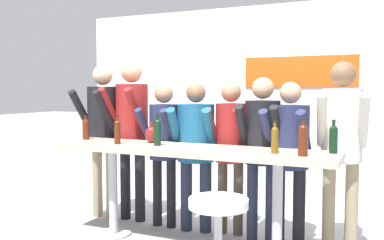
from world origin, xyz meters
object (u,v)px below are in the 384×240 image
person_left (132,122)px  person_center_left (164,139)px  wine_bottle_1 (303,139)px  person_right (262,140)px  wine_bottle_3 (333,138)px  wine_bottle_5 (157,131)px  person_center (196,141)px  decorative_vase (151,134)px  person_rightmost (342,134)px  wine_bottle_4 (275,138)px  wine_bottle_0 (117,131)px  person_center_right (230,140)px  bar_stool (218,229)px  person_far_right (289,146)px  tasting_table (188,161)px  person_far_left (103,123)px  wine_bottle_2 (86,128)px

person_left → person_center_left: (0.45, -0.05, -0.16)m
wine_bottle_1 → person_right: bearing=130.8°
wine_bottle_3 → wine_bottle_5: wine_bottle_5 is taller
person_center → decorative_vase: size_ratio=7.23×
person_rightmost → wine_bottle_1: 0.68m
person_left → person_right: person_left is taller
person_center_left → person_right: person_right is taller
person_left → wine_bottle_3: person_left is taller
person_right → wine_bottle_4: size_ratio=5.86×
person_center → person_right: person_right is taller
person_left → wine_bottle_0: 0.67m
person_right → wine_bottle_5: bearing=-154.4°
person_center_right → decorative_vase: (-0.72, -0.39, 0.07)m
bar_stool → person_far_right: (0.28, 1.16, 0.51)m
person_center_left → person_left: bearing=173.4°
bar_stool → decorative_vase: size_ratio=3.22×
tasting_table → person_center_right: 0.60m
person_left → person_center: (0.83, -0.05, -0.17)m
bar_stool → person_far_left: size_ratio=0.39×
person_left → person_far_left: bearing=-171.2°
person_center_right → wine_bottle_5: bearing=-136.0°
wine_bottle_3 → wine_bottle_5: size_ratio=0.91×
wine_bottle_1 → wine_bottle_4: bearing=169.0°
person_far_right → wine_bottle_4: size_ratio=5.69×
person_right → wine_bottle_4: (0.25, -0.53, 0.09)m
wine_bottle_3 → person_center_left: bearing=169.9°
tasting_table → person_far_right: size_ratio=1.74×
person_center_left → wine_bottle_3: person_center_left is taller
tasting_table → person_rightmost: (1.33, 0.52, 0.26)m
tasting_table → wine_bottle_5: 0.42m
wine_bottle_2 → person_center: bearing=18.0°
person_right → decorative_vase: bearing=-166.5°
person_center_left → person_far_right: bearing=-0.2°
wine_bottle_0 → wine_bottle_5: (0.42, 0.07, 0.01)m
person_center → wine_bottle_4: person_center is taller
person_far_left → decorative_vase: size_ratio=8.22×
decorative_vase → person_far_left: bearing=158.6°
person_center_right → wine_bottle_4: bearing=-46.7°
bar_stool → person_left: size_ratio=0.38×
person_left → decorative_vase: (0.48, -0.38, -0.08)m
person_center_left → wine_bottle_0: 0.62m
person_center → wine_bottle_4: 1.12m
person_center_left → wine_bottle_4: (1.36, -0.53, 0.12)m
bar_stool → person_center_left: (-1.10, 1.18, 0.51)m
person_right → wine_bottle_2: person_right is taller
tasting_table → person_right: 0.77m
person_center → wine_bottle_2: person_center is taller
person_left → wine_bottle_1: person_left is taller
wine_bottle_5 → wine_bottle_2: bearing=172.3°
wine_bottle_0 → wine_bottle_4: wine_bottle_0 is taller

